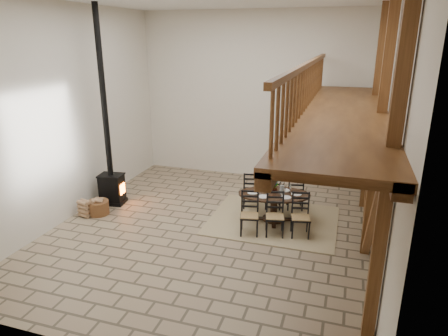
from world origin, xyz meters
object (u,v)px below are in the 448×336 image
(log_stack, at_px, (85,209))
(dining_table, at_px, (274,206))
(log_basket, at_px, (98,207))
(wood_stove, at_px, (110,163))

(log_stack, bearing_deg, dining_table, 14.82)
(dining_table, height_order, log_basket, dining_table)
(dining_table, bearing_deg, wood_stove, 170.78)
(log_basket, distance_m, log_stack, 0.32)
(wood_stove, height_order, log_basket, wood_stove)
(dining_table, relative_size, wood_stove, 0.43)
(wood_stove, xyz_separation_m, log_basket, (0.03, -0.71, -0.95))
(dining_table, height_order, wood_stove, wood_stove)
(log_basket, relative_size, log_stack, 1.23)
(dining_table, xyz_separation_m, wood_stove, (-4.28, -0.24, 0.76))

